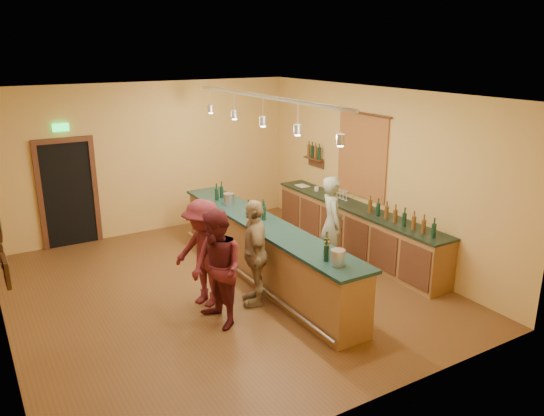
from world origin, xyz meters
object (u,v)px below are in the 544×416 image
customer_c (204,253)px  customer_b (255,253)px  back_counter (355,229)px  tasting_bar (264,247)px  bartender (332,223)px  bar_stool (244,211)px  customer_a (217,269)px

customer_c → customer_b: bearing=37.3°
back_counter → tasting_bar: size_ratio=0.89×
back_counter → customer_c: size_ratio=2.67×
bartender → back_counter: bearing=-44.9°
customer_b → bar_stool: bearing=179.1°
customer_c → bar_stool: bearing=116.4°
bartender → customer_c: bearing=114.2°
back_counter → bartender: size_ratio=2.65×
bartender → bar_stool: bartender is taller
customer_c → bartender: bearing=68.0°
tasting_bar → customer_b: (-0.55, -0.68, 0.24)m
bartender → bar_stool: 2.48m
bartender → customer_a: size_ratio=0.99×
tasting_bar → bar_stool: (0.80, 2.20, -0.09)m
bartender → customer_c: bartender is taller
customer_a → tasting_bar: bearing=122.9°
tasting_bar → customer_c: (-1.24, -0.31, 0.25)m
back_counter → customer_b: customer_b is taller
customer_b → customer_a: bearing=-43.0°
back_counter → customer_a: 3.74m
back_counter → customer_b: (-2.72, -0.86, 0.36)m
back_counter → tasting_bar: (-2.18, -0.18, 0.12)m
back_counter → customer_a: customer_a is taller
bartender → customer_c: (-2.54, -0.12, -0.01)m
bar_stool → tasting_bar: bearing=-109.9°
back_counter → customer_a: size_ratio=2.61×
tasting_bar → customer_c: 1.30m
tasting_bar → bar_stool: size_ratio=7.72×
bartender → customer_c: 2.54m
bartender → customer_b: bearing=126.4°
back_counter → bar_stool: back_counter is taller
customer_a → customer_c: bearing=167.0°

